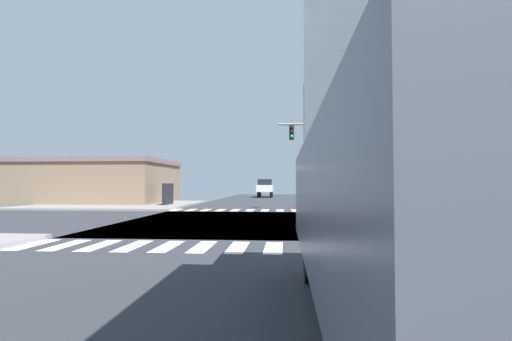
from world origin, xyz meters
TOP-DOWN VIEW (x-y plane):
  - ground at (0.00, 0.00)m, footprint 90.00×90.00m
  - sidewalk_corner_ne at (13.00, 12.00)m, footprint 12.00×12.00m
  - sidewalk_corner_nw at (-13.00, 12.00)m, footprint 12.00×12.00m
  - crosswalk_near at (-0.25, -7.30)m, footprint 13.50×2.00m
  - crosswalk_far at (-0.25, 7.30)m, footprint 13.50×2.00m
  - traffic_signal_mast at (4.79, 7.57)m, footprint 7.96×0.55m
  - street_lamp at (7.63, 17.27)m, footprint 1.78×0.32m
  - bank_building at (-17.26, 15.15)m, footprint 15.99×9.87m
  - pickup_crossing_1 at (-2.00, 31.37)m, footprint 2.00×5.10m
  - box_truck_trailing_1 at (2.00, -13.57)m, footprint 2.40×7.20m

SIDE VIEW (x-z plane):
  - ground at x=0.00m, z-range -0.05..0.00m
  - crosswalk_near at x=-0.25m, z-range 0.00..0.01m
  - crosswalk_far at x=-0.25m, z-range 0.00..0.01m
  - sidewalk_corner_ne at x=13.00m, z-range 0.00..0.14m
  - sidewalk_corner_nw at x=-13.00m, z-range 0.00..0.14m
  - pickup_crossing_1 at x=-2.00m, z-range 0.12..2.47m
  - bank_building at x=-17.26m, z-range 0.01..3.92m
  - box_truck_trailing_1 at x=2.00m, z-range 0.14..4.99m
  - street_lamp at x=7.63m, z-range 0.76..7.88m
  - traffic_signal_mast at x=4.79m, z-range 1.53..7.72m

